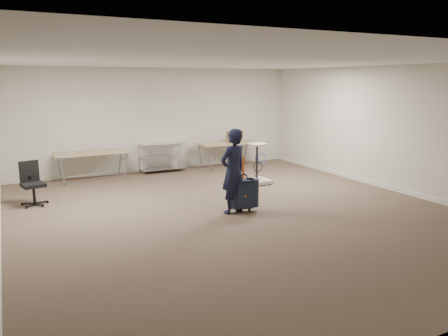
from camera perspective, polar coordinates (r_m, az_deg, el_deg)
ground at (r=8.33m, az=1.48°, el=-5.81°), size 9.00×9.00×0.00m
room_shell at (r=9.51m, az=-2.47°, el=-3.32°), size 8.00×9.00×9.00m
folding_table_left at (r=11.26m, az=-16.86°, el=1.76°), size 1.80×0.75×0.73m
folding_table_right at (r=12.47m, az=0.59°, el=3.14°), size 1.80×0.75×0.73m
wire_shelf at (r=12.00m, az=-8.05°, el=1.56°), size 1.22×0.47×0.80m
person at (r=8.13m, az=1.21°, el=-0.44°), size 0.66×0.53×1.60m
suitcase at (r=8.26m, az=2.54°, el=-3.36°), size 0.42×0.29×1.07m
office_chair at (r=9.55m, az=-23.65°, el=-2.89°), size 0.53×0.53×0.88m
equipment_cart at (r=10.57m, az=4.44°, el=-0.70°), size 0.55×0.55×0.98m
cardboard_box at (r=12.46m, az=1.42°, el=4.11°), size 0.51×0.45×0.32m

